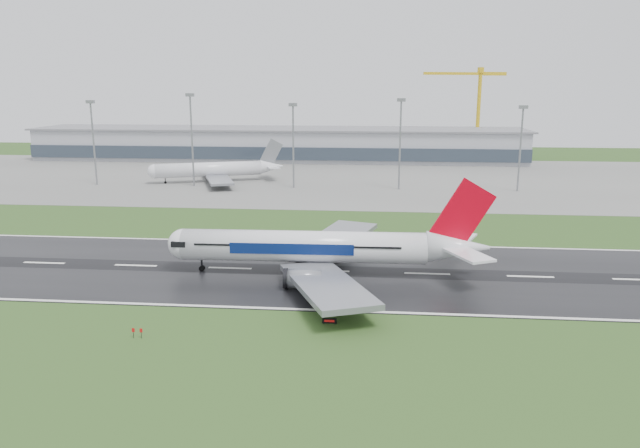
# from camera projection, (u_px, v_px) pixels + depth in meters

# --- Properties ---
(ground) EXTENTS (520.00, 520.00, 0.00)m
(ground) POSITION_uv_depth(u_px,v_px,m) (136.00, 266.00, 125.62)
(ground) COLOR #264519
(ground) RESTS_ON ground
(runway) EXTENTS (400.00, 45.00, 0.10)m
(runway) POSITION_uv_depth(u_px,v_px,m) (136.00, 266.00, 125.61)
(runway) COLOR black
(runway) RESTS_ON ground
(apron) EXTENTS (400.00, 130.00, 0.08)m
(apron) POSITION_uv_depth(u_px,v_px,m) (255.00, 177.00, 246.87)
(apron) COLOR slate
(apron) RESTS_ON ground
(terminal) EXTENTS (240.00, 36.00, 15.00)m
(terminal) POSITION_uv_depth(u_px,v_px,m) (278.00, 144.00, 303.40)
(terminal) COLOR #9698A1
(terminal) RESTS_ON ground
(main_airliner) EXTENTS (64.67, 61.73, 18.68)m
(main_airliner) POSITION_uv_depth(u_px,v_px,m) (326.00, 228.00, 118.05)
(main_airliner) COLOR white
(main_airliner) RESTS_ON runway
(parked_airliner) EXTENTS (66.81, 64.67, 15.51)m
(parked_airliner) POSITION_uv_depth(u_px,v_px,m) (214.00, 162.00, 232.88)
(parked_airliner) COLOR silver
(parked_airliner) RESTS_ON apron
(tower_crane) EXTENTS (43.36, 19.70, 45.17)m
(tower_crane) POSITION_uv_depth(u_px,v_px,m) (478.00, 114.00, 305.40)
(tower_crane) COLOR gold
(tower_crane) RESTS_ON ground
(runway_sign) EXTENTS (2.31, 0.69, 1.04)m
(runway_sign) POSITION_uv_depth(u_px,v_px,m) (329.00, 321.00, 94.86)
(runway_sign) COLOR black
(runway_sign) RESTS_ON ground
(floodmast_1) EXTENTS (0.64, 0.64, 30.11)m
(floodmast_1) POSITION_uv_depth(u_px,v_px,m) (94.00, 145.00, 224.31)
(floodmast_1) COLOR gray
(floodmast_1) RESTS_ON ground
(floodmast_2) EXTENTS (0.64, 0.64, 32.64)m
(floodmast_2) POSITION_uv_depth(u_px,v_px,m) (192.00, 142.00, 220.60)
(floodmast_2) COLOR gray
(floodmast_2) RESTS_ON ground
(floodmast_3) EXTENTS (0.64, 0.64, 29.29)m
(floodmast_3) POSITION_uv_depth(u_px,v_px,m) (293.00, 148.00, 217.56)
(floodmast_3) COLOR gray
(floodmast_3) RESTS_ON ground
(floodmast_4) EXTENTS (0.64, 0.64, 31.04)m
(floodmast_4) POSITION_uv_depth(u_px,v_px,m) (400.00, 146.00, 213.87)
(floodmast_4) COLOR gray
(floodmast_4) RESTS_ON ground
(floodmast_5) EXTENTS (0.64, 0.64, 28.72)m
(floodmast_5) POSITION_uv_depth(u_px,v_px,m) (520.00, 151.00, 210.32)
(floodmast_5) COLOR gray
(floodmast_5) RESTS_ON ground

